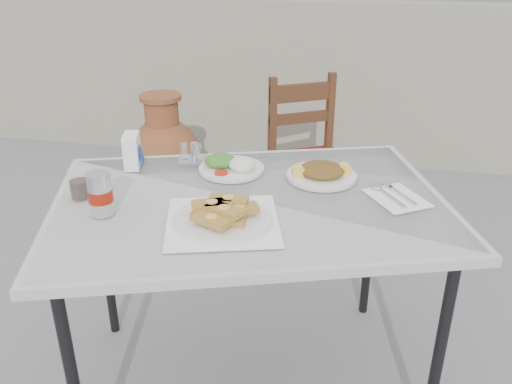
% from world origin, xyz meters
% --- Properties ---
extents(ground, '(80.00, 80.00, 0.00)m').
position_xyz_m(ground, '(0.00, 0.00, 0.00)').
color(ground, '#5F5F61').
rests_on(ground, ground).
extents(cafe_table, '(1.55, 1.28, 0.81)m').
position_xyz_m(cafe_table, '(-0.15, -0.01, 0.76)').
color(cafe_table, black).
rests_on(cafe_table, ground).
extents(pide_plate, '(0.43, 0.43, 0.07)m').
position_xyz_m(pide_plate, '(-0.20, -0.19, 0.85)').
color(pide_plate, white).
rests_on(pide_plate, cafe_table).
extents(salad_rice_plate, '(0.25, 0.25, 0.06)m').
position_xyz_m(salad_rice_plate, '(-0.28, 0.22, 0.84)').
color(salad_rice_plate, white).
rests_on(salad_rice_plate, cafe_table).
extents(salad_chopped_plate, '(0.26, 0.26, 0.06)m').
position_xyz_m(salad_chopped_plate, '(0.07, 0.22, 0.84)').
color(salad_chopped_plate, white).
rests_on(salad_chopped_plate, cafe_table).
extents(soda_can, '(0.08, 0.08, 0.14)m').
position_xyz_m(soda_can, '(-0.60, -0.21, 0.88)').
color(soda_can, silver).
rests_on(soda_can, cafe_table).
extents(cola_glass, '(0.07, 0.07, 0.10)m').
position_xyz_m(cola_glass, '(-0.73, -0.11, 0.86)').
color(cola_glass, white).
rests_on(cola_glass, cafe_table).
extents(napkin_holder, '(0.09, 0.12, 0.13)m').
position_xyz_m(napkin_holder, '(-0.66, 0.18, 0.88)').
color(napkin_holder, white).
rests_on(napkin_holder, cafe_table).
extents(condiment_caddy, '(0.13, 0.11, 0.08)m').
position_xyz_m(condiment_caddy, '(-0.44, 0.27, 0.84)').
color(condiment_caddy, silver).
rests_on(condiment_caddy, cafe_table).
extents(cutlery_napkin, '(0.24, 0.26, 0.02)m').
position_xyz_m(cutlery_napkin, '(0.33, 0.10, 0.82)').
color(cutlery_napkin, white).
rests_on(cutlery_napkin, cafe_table).
extents(chair, '(0.56, 0.56, 0.93)m').
position_xyz_m(chair, '(-0.07, 1.20, 0.48)').
color(chair, '#381B0F').
rests_on(chair, ground).
extents(terracotta_urn, '(0.47, 0.47, 0.81)m').
position_xyz_m(terracotta_urn, '(-0.93, 1.20, 0.38)').
color(terracotta_urn, brown).
rests_on(terracotta_urn, ground).
extents(back_wall, '(6.00, 0.25, 1.20)m').
position_xyz_m(back_wall, '(0.00, 2.50, 0.60)').
color(back_wall, gray).
rests_on(back_wall, ground).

